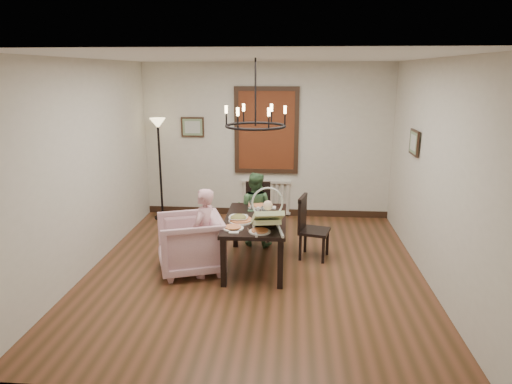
# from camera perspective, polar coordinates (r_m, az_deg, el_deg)

# --- Properties ---
(room_shell) EXTENTS (4.51, 5.00, 2.81)m
(room_shell) POSITION_cam_1_polar(r_m,az_deg,el_deg) (6.25, 0.15, 3.45)
(room_shell) COLOR brown
(room_shell) RESTS_ON ground
(dining_table) EXTENTS (0.85, 1.49, 0.69)m
(dining_table) POSITION_cam_1_polar(r_m,az_deg,el_deg) (6.27, -0.06, -4.03)
(dining_table) COLOR black
(dining_table) RESTS_ON room_shell
(chair_far) EXTENTS (0.42, 0.42, 0.91)m
(chair_far) POSITION_cam_1_polar(r_m,az_deg,el_deg) (7.33, 0.24, -2.45)
(chair_far) COLOR black
(chair_far) RESTS_ON room_shell
(chair_right) EXTENTS (0.49, 0.49, 0.92)m
(chair_right) POSITION_cam_1_polar(r_m,az_deg,el_deg) (6.63, 7.33, -4.42)
(chair_right) COLOR black
(chair_right) RESTS_ON room_shell
(armchair) EXTENTS (1.08, 1.06, 0.77)m
(armchair) POSITION_cam_1_polar(r_m,az_deg,el_deg) (6.24, -8.21, -6.42)
(armchair) COLOR beige
(armchair) RESTS_ON room_shell
(elderly_woman) EXTENTS (0.33, 0.41, 0.99)m
(elderly_woman) POSITION_cam_1_polar(r_m,az_deg,el_deg) (6.03, -6.49, -6.04)
(elderly_woman) COLOR pink
(elderly_woman) RESTS_ON room_shell
(seated_man) EXTENTS (0.54, 0.46, 0.96)m
(seated_man) POSITION_cam_1_polar(r_m,az_deg,el_deg) (7.07, -0.16, -2.92)
(seated_man) COLOR #3D623A
(seated_man) RESTS_ON room_shell
(baby_bouncer) EXTENTS (0.52, 0.65, 0.38)m
(baby_bouncer) POSITION_cam_1_polar(r_m,az_deg,el_deg) (5.71, 1.40, -3.03)
(baby_bouncer) COLOR beige
(baby_bouncer) RESTS_ON dining_table
(salad_bowl) EXTENTS (0.31, 0.31, 0.08)m
(salad_bowl) POSITION_cam_1_polar(r_m,az_deg,el_deg) (6.12, -2.21, -3.32)
(salad_bowl) COLOR white
(salad_bowl) RESTS_ON dining_table
(pizza_platter) EXTENTS (0.34, 0.34, 0.04)m
(pizza_platter) POSITION_cam_1_polar(r_m,az_deg,el_deg) (6.09, -1.90, -3.57)
(pizza_platter) COLOR tan
(pizza_platter) RESTS_ON dining_table
(drinking_glass) EXTENTS (0.08, 0.08, 0.15)m
(drinking_glass) POSITION_cam_1_polar(r_m,az_deg,el_deg) (6.29, 1.02, -2.41)
(drinking_glass) COLOR silver
(drinking_glass) RESTS_ON dining_table
(window_blinds) EXTENTS (1.00, 0.03, 1.40)m
(window_blinds) POSITION_cam_1_polar(r_m,az_deg,el_deg) (8.27, 1.31, 7.67)
(window_blinds) COLOR brown
(window_blinds) RESTS_ON room_shell
(radiator) EXTENTS (0.92, 0.12, 0.62)m
(radiator) POSITION_cam_1_polar(r_m,az_deg,el_deg) (8.54, 1.27, -0.66)
(radiator) COLOR silver
(radiator) RESTS_ON room_shell
(picture_back) EXTENTS (0.42, 0.03, 0.36)m
(picture_back) POSITION_cam_1_polar(r_m,az_deg,el_deg) (8.47, -7.93, 8.04)
(picture_back) COLOR black
(picture_back) RESTS_ON room_shell
(picture_right) EXTENTS (0.03, 0.42, 0.36)m
(picture_right) POSITION_cam_1_polar(r_m,az_deg,el_deg) (6.93, 19.17, 5.86)
(picture_right) COLOR black
(picture_right) RESTS_ON room_shell
(floor_lamp) EXTENTS (0.30, 0.30, 1.80)m
(floor_lamp) POSITION_cam_1_polar(r_m,az_deg,el_deg) (8.42, -11.88, 2.65)
(floor_lamp) COLOR black
(floor_lamp) RESTS_ON room_shell
(chandelier) EXTENTS (0.80, 0.80, 0.04)m
(chandelier) POSITION_cam_1_polar(r_m,az_deg,el_deg) (5.97, -0.06, 8.26)
(chandelier) COLOR black
(chandelier) RESTS_ON room_shell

